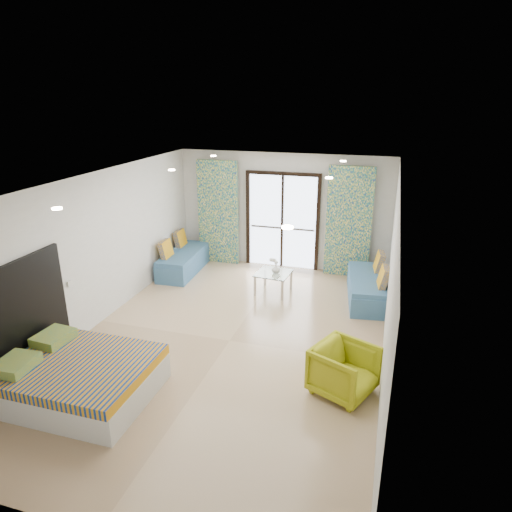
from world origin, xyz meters
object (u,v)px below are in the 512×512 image
(daybed_right, at_px, (368,287))
(armchair, at_px, (344,368))
(daybed_left, at_px, (183,260))
(coffee_table, at_px, (273,275))
(bed, at_px, (79,378))

(daybed_right, bearing_deg, armchair, -99.81)
(daybed_left, xyz_separation_m, armchair, (4.11, -3.58, 0.12))
(coffee_table, relative_size, armchair, 1.00)
(daybed_right, distance_m, coffee_table, 1.92)
(bed, height_order, armchair, armchair)
(coffee_table, distance_m, armchair, 3.51)
(bed, xyz_separation_m, daybed_right, (3.59, 4.31, -0.00))
(bed, distance_m, daybed_left, 4.72)
(coffee_table, xyz_separation_m, armchair, (1.79, -3.01, -0.01))
(daybed_left, bearing_deg, armchair, -44.01)
(daybed_left, xyz_separation_m, daybed_right, (4.23, -0.37, 0.00))
(daybed_left, height_order, daybed_right, daybed_right)
(daybed_left, relative_size, armchair, 2.29)
(bed, xyz_separation_m, daybed_left, (-0.64, 4.68, -0.00))
(daybed_right, xyz_separation_m, armchair, (-0.12, -3.21, 0.12))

